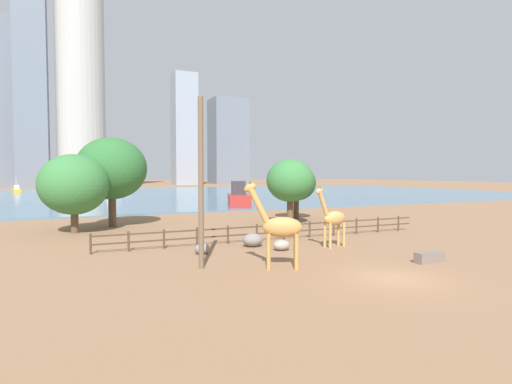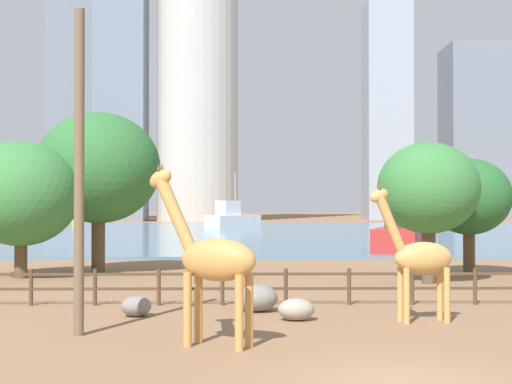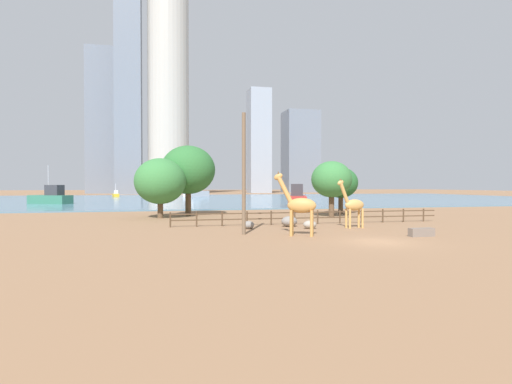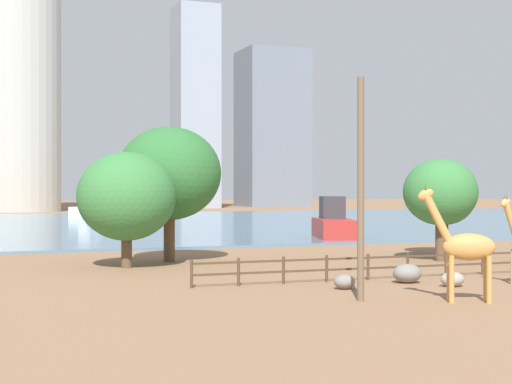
% 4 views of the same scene
% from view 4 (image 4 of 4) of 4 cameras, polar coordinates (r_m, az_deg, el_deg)
% --- Properties ---
extents(ground_plane, '(400.00, 400.00, 0.00)m').
position_cam_4_polar(ground_plane, '(104.81, -7.99, -2.23)').
color(ground_plane, '#8C6647').
extents(harbor_water, '(180.00, 86.00, 0.20)m').
position_cam_4_polar(harbor_water, '(101.88, -7.62, -2.25)').
color(harbor_water, slate).
rests_on(harbor_water, ground).
extents(giraffe_tall, '(3.08, 1.86, 4.68)m').
position_cam_4_polar(giraffe_tall, '(32.26, 14.92, -3.86)').
color(giraffe_tall, '#C18C47').
rests_on(giraffe_tall, ground).
extents(utility_pole, '(0.28, 0.28, 8.99)m').
position_cam_4_polar(utility_pole, '(31.67, 7.62, 0.21)').
color(utility_pole, brown).
rests_on(utility_pole, ground).
extents(boulder_near_fence, '(1.14, 0.91, 0.69)m').
position_cam_4_polar(boulder_near_fence, '(37.36, 14.09, -6.17)').
color(boulder_near_fence, gray).
rests_on(boulder_near_fence, ground).
extents(boulder_by_pole, '(1.41, 1.22, 0.92)m').
position_cam_4_polar(boulder_by_pole, '(38.36, 10.94, -5.83)').
color(boulder_by_pole, gray).
rests_on(boulder_by_pole, ground).
extents(boulder_small, '(0.97, 0.88, 0.66)m').
position_cam_4_polar(boulder_small, '(35.58, 6.46, -6.51)').
color(boulder_small, gray).
rests_on(boulder_small, ground).
extents(enclosure_fence, '(26.12, 0.14, 1.30)m').
position_cam_4_polar(enclosure_fence, '(41.09, 12.73, -5.00)').
color(enclosure_fence, '#4C3826').
rests_on(enclosure_fence, ground).
extents(tree_left_large, '(6.42, 6.42, 8.36)m').
position_cam_4_polar(tree_left_large, '(48.68, -6.33, 1.33)').
color(tree_left_large, brown).
rests_on(tree_left_large, ground).
extents(tree_center_broad, '(4.29, 4.29, 5.89)m').
position_cam_4_polar(tree_center_broad, '(55.19, 13.51, -0.38)').
color(tree_center_broad, brown).
rests_on(tree_center_broad, ground).
extents(tree_right_tall, '(4.62, 4.62, 6.39)m').
position_cam_4_polar(tree_right_tall, '(50.09, 13.26, -0.03)').
color(tree_right_tall, brown).
rests_on(tree_right_tall, ground).
extents(tree_left_small, '(5.64, 5.64, 6.62)m').
position_cam_4_polar(tree_left_small, '(45.21, -9.40, -0.32)').
color(tree_left_small, brown).
rests_on(tree_left_small, ground).
extents(boat_tug, '(5.35, 8.78, 3.64)m').
position_cam_4_polar(boat_tug, '(69.75, 5.66, -2.29)').
color(boat_tug, '#B22D28').
rests_on(boat_tug, harbor_water).
extents(boat_barge, '(8.01, 8.39, 7.68)m').
position_cam_4_polar(boat_barge, '(117.91, -11.76, -1.24)').
color(boat_barge, silver).
rests_on(boat_barge, harbor_water).
extents(skyline_block_left, '(16.30, 14.37, 40.15)m').
position_cam_4_polar(skyline_block_left, '(203.07, 1.19, 4.63)').
color(skyline_block_left, slate).
rests_on(skyline_block_left, ground).
extents(skyline_block_right, '(9.66, 10.39, 47.42)m').
position_cam_4_polar(skyline_block_right, '(185.96, -4.44, 6.16)').
color(skyline_block_right, '#939EAD').
rests_on(skyline_block_right, ground).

